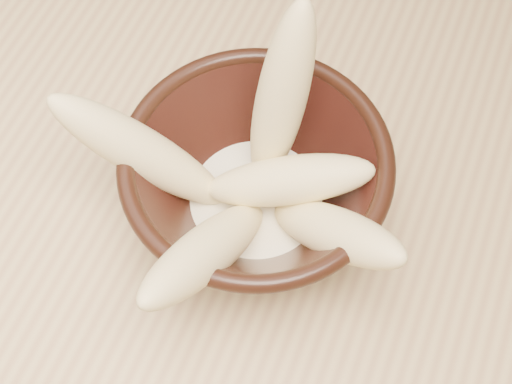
# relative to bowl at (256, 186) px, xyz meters

# --- Properties ---
(bowl) EXTENTS (0.19, 0.19, 0.10)m
(bowl) POSITION_rel_bowl_xyz_m (0.00, 0.00, 0.00)
(bowl) COLOR black
(bowl) RESTS_ON table
(milk_puddle) EXTENTS (0.11, 0.11, 0.01)m
(milk_puddle) POSITION_rel_bowl_xyz_m (0.00, 0.00, -0.03)
(milk_puddle) COLOR #F3EAC3
(milk_puddle) RESTS_ON bowl
(banana_upright) EXTENTS (0.05, 0.08, 0.16)m
(banana_upright) POSITION_rel_bowl_xyz_m (0.00, 0.04, 0.06)
(banana_upright) COLOR #FADE94
(banana_upright) RESTS_ON bowl
(banana_left) EXTENTS (0.14, 0.06, 0.13)m
(banana_left) POSITION_rel_bowl_xyz_m (-0.07, -0.02, 0.03)
(banana_left) COLOR #FADE94
(banana_left) RESTS_ON bowl
(banana_right) EXTENTS (0.13, 0.08, 0.11)m
(banana_right) POSITION_rel_bowl_xyz_m (0.06, -0.02, 0.02)
(banana_right) COLOR #FADE94
(banana_right) RESTS_ON bowl
(banana_across) EXTENTS (0.13, 0.07, 0.07)m
(banana_across) POSITION_rel_bowl_xyz_m (0.02, 0.00, 0.02)
(banana_across) COLOR #FADE94
(banana_across) RESTS_ON bowl
(banana_front) EXTENTS (0.06, 0.15, 0.12)m
(banana_front) POSITION_rel_bowl_xyz_m (-0.01, -0.07, 0.03)
(banana_front) COLOR #FADE94
(banana_front) RESTS_ON bowl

